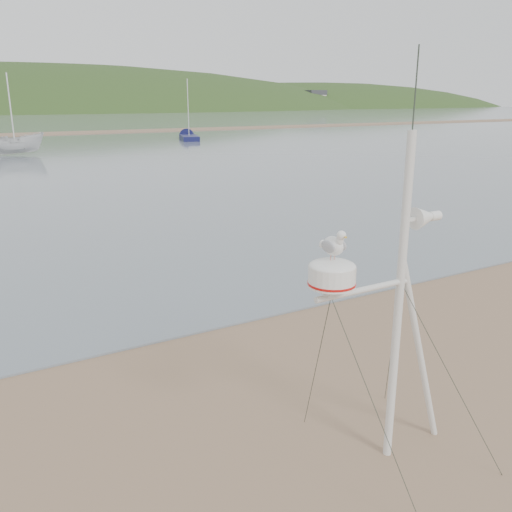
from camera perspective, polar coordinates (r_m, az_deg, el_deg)
mast_rig at (r=6.92m, az=14.20°, el=-11.83°), size 2.19×2.34×4.95m
boat_white at (r=48.25m, az=-24.24°, el=12.37°), size 1.89×1.85×4.54m
sailboat_blue_far at (r=63.02m, az=-7.25°, el=12.38°), size 3.73×7.26×7.02m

